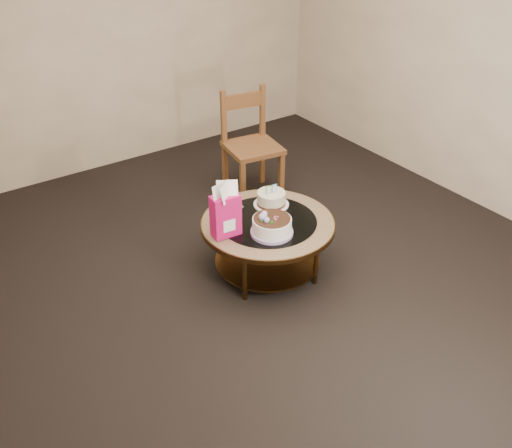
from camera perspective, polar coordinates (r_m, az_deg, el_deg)
ground at (r=4.54m, az=1.13°, el=-4.56°), size 5.00×5.00×0.00m
room_walls at (r=3.82m, az=1.38°, el=14.27°), size 4.52×5.02×2.61m
coffee_table at (r=4.33m, az=1.18°, el=-0.55°), size 1.02×1.02×0.46m
decorated_cake at (r=4.10m, az=1.57°, el=-0.27°), size 0.31×0.31×0.18m
cream_cake at (r=4.46m, az=1.53°, el=2.52°), size 0.28×0.28×0.18m
gift_bag at (r=4.02m, az=-3.07°, el=1.40°), size 0.21×0.16×0.41m
pillar_candle at (r=4.44m, az=-2.13°, el=2.00°), size 0.12×0.12×0.09m
dining_chair at (r=5.36m, az=-0.53°, el=7.94°), size 0.53×0.53×1.01m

